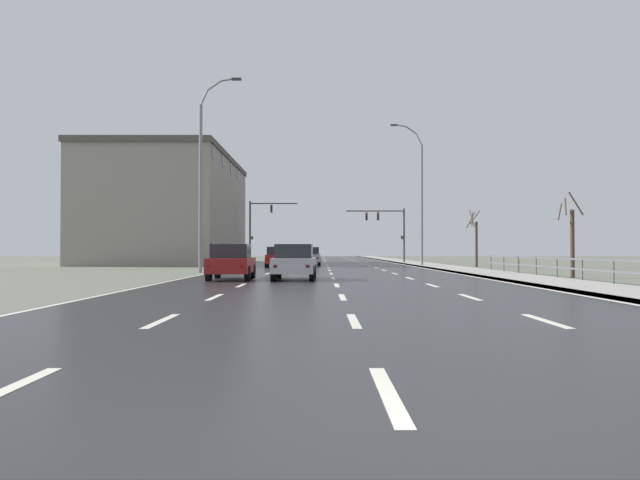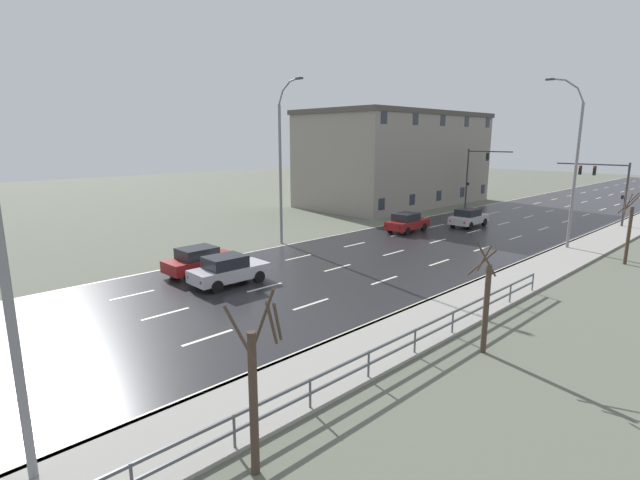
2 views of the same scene
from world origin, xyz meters
name	(u,v)px [view 2 (image 2 of 2)]	position (x,y,z in m)	size (l,w,h in m)	color
ground_plane	(490,228)	(0.00, 48.00, -0.06)	(160.00, 160.00, 0.12)	#5B6051
road_asphalt_strip	(545,213)	(0.00, 59.99, 0.01)	(14.00, 120.00, 0.03)	#232326
sidewalk_right	(640,222)	(8.43, 60.00, 0.06)	(3.00, 120.00, 0.12)	gray
guardrail	(369,360)	(9.85, 20.16, 0.70)	(0.07, 25.11, 1.00)	#515459
street_lamp_midground	(573,167)	(7.44, 44.05, 5.63)	(2.61, 0.24, 11.53)	slate
street_lamp_left_bank	(282,166)	(-7.46, 30.97, 5.61)	(2.47, 0.24, 11.44)	slate
traffic_signal_right	(607,181)	(6.34, 56.20, 3.88)	(5.94, 0.36, 5.54)	#38383A
traffic_signal_left	(475,170)	(-7.03, 57.88, 4.20)	(5.03, 0.36, 6.43)	#38383A
car_far_right	(407,222)	(-3.82, 41.15, 0.80)	(2.00, 4.18, 1.57)	maroon
car_near_right	(469,217)	(-1.51, 46.98, 0.80)	(1.90, 4.13, 1.57)	#B7B7BC
car_mid_centre	(201,260)	(-4.50, 22.55, 0.80)	(1.92, 4.14, 1.57)	maroon
car_far_left	(229,270)	(-1.74, 22.59, 0.80)	(1.90, 4.13, 1.57)	#B7B7BC
brick_building	(396,158)	(-15.39, 54.77, 5.26)	(12.17, 22.80, 10.50)	gray
bare_tree_near	(255,391)	(10.85, 15.10, 2.06)	(1.20, 1.36, 4.41)	#423328
bare_tree_mid	(486,303)	(11.37, 24.66, 1.83)	(1.17, 1.25, 4.06)	#423328
bare_tree_far	(629,230)	(11.48, 42.32, 2.10)	(1.16, 1.31, 4.48)	#423328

